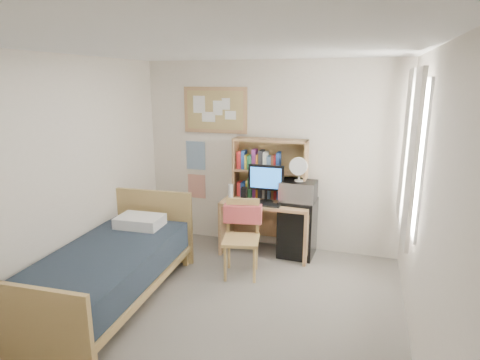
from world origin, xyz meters
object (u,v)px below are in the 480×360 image
(bulletin_board, at_px, (215,110))
(desk, at_px, (266,227))
(speaker_left, at_px, (244,194))
(desk_fan, at_px, (299,170))
(desk_chair, at_px, (241,239))
(speaker_right, at_px, (288,198))
(bed, at_px, (108,276))
(microwave, at_px, (298,191))
(monitor, at_px, (266,184))
(mini_fridge, at_px, (297,228))

(bulletin_board, bearing_deg, desk, -19.70)
(speaker_left, relative_size, desk_fan, 0.63)
(desk_chair, xyz_separation_m, speaker_right, (0.43, 0.69, 0.37))
(bed, xyz_separation_m, microwave, (1.73, 1.77, 0.62))
(desk_chair, height_order, monitor, monitor)
(monitor, relative_size, speaker_right, 2.72)
(bulletin_board, xyz_separation_m, desk_fan, (1.26, -0.26, -0.73))
(bed, relative_size, microwave, 4.66)
(monitor, height_order, desk_fan, desk_fan)
(monitor, bearing_deg, microwave, 12.97)
(desk_chair, xyz_separation_m, desk_fan, (0.54, 0.79, 0.72))
(desk_chair, height_order, microwave, microwave)
(bulletin_board, xyz_separation_m, monitor, (0.84, -0.36, -0.92))
(speaker_right, bearing_deg, desk_chair, -121.93)
(bulletin_board, xyz_separation_m, speaker_left, (0.54, -0.36, -1.09))
(monitor, bearing_deg, speaker_right, -0.00)
(desk_fan, bearing_deg, speaker_right, -137.77)
(desk, relative_size, desk_chair, 1.27)
(desk, bearing_deg, mini_fridge, 7.65)
(mini_fridge, height_order, desk_fan, desk_fan)
(bulletin_board, distance_m, desk_fan, 1.48)
(bed, bearing_deg, desk_chair, 36.71)
(monitor, distance_m, desk_fan, 0.47)
(bulletin_board, distance_m, bed, 2.65)
(bed, distance_m, monitor, 2.24)
(bulletin_board, xyz_separation_m, speaker_right, (1.14, -0.36, -1.08))
(microwave, relative_size, desk_fan, 1.58)
(desk_chair, bearing_deg, desk_fan, 43.48)
(desk, bearing_deg, desk_chair, -99.74)
(desk, distance_m, desk_fan, 0.92)
(bulletin_board, xyz_separation_m, desk, (0.84, -0.30, -1.55))
(bulletin_board, distance_m, desk_chair, 1.93)
(speaker_left, distance_m, speaker_right, 0.60)
(bulletin_board, distance_m, speaker_right, 1.62)
(bulletin_board, relative_size, desk_chair, 1.00)
(desk, bearing_deg, desk_fan, 4.97)
(bulletin_board, bearing_deg, desk_fan, -11.82)
(mini_fridge, distance_m, monitor, 0.75)
(desk, height_order, speaker_left, speaker_left)
(monitor, height_order, speaker_right, monitor)
(bulletin_board, bearing_deg, mini_fridge, -10.94)
(desk, bearing_deg, speaker_right, -11.31)
(speaker_left, bearing_deg, microwave, 7.64)
(monitor, relative_size, microwave, 1.12)
(mini_fridge, bearing_deg, monitor, -161.36)
(bulletin_board, height_order, desk_chair, bulletin_board)
(bed, bearing_deg, microwave, 42.63)
(speaker_left, relative_size, microwave, 0.40)
(desk_fan, bearing_deg, desk_chair, -121.77)
(microwave, height_order, desk_fan, desk_fan)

